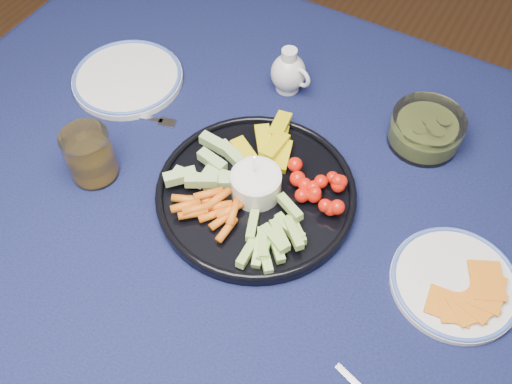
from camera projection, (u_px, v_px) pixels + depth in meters
The scene contains 8 objects.
dining_table at pixel (317, 238), 1.08m from camera, with size 1.67×1.07×0.75m.
crudite_platter at pixel (255, 190), 1.01m from camera, with size 0.36×0.36×0.11m.
creamer_pitcher at pixel (289, 73), 1.15m from camera, with size 0.09×0.07×0.10m.
pickle_bowl at pixel (425, 131), 1.08m from camera, with size 0.14×0.14×0.06m.
cheese_plate at pixel (455, 282), 0.91m from camera, with size 0.21×0.21×0.02m.
juice_tumbler at pixel (91, 157), 1.02m from camera, with size 0.09×0.09×0.10m.
fork_left at pixel (144, 118), 1.14m from camera, with size 0.16×0.05×0.00m.
side_plate_extra at pixel (127, 78), 1.19m from camera, with size 0.23×0.23×0.02m.
Camera 1 is at (0.18, -0.54, 1.58)m, focal length 40.00 mm.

